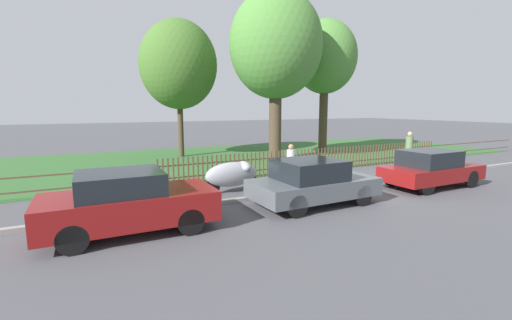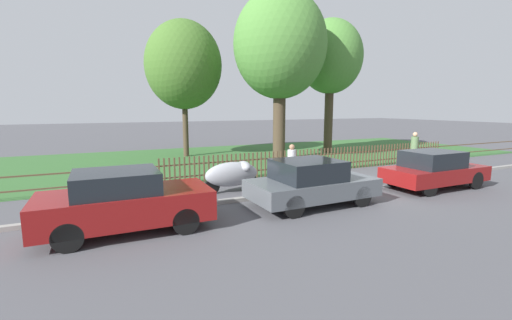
# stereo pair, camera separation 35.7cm
# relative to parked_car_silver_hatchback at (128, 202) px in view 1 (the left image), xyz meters

# --- Properties ---
(ground_plane) EXTENTS (120.00, 120.00, 0.00)m
(ground_plane) POSITION_rel_parked_car_silver_hatchback_xyz_m (9.00, 1.14, -0.74)
(ground_plane) COLOR #4C4C51
(kerb_stone) EXTENTS (30.60, 0.20, 0.12)m
(kerb_stone) POSITION_rel_parked_car_silver_hatchback_xyz_m (9.00, 1.24, -0.68)
(kerb_stone) COLOR gray
(kerb_stone) RESTS_ON ground
(grass_strip) EXTENTS (30.60, 11.59, 0.01)m
(grass_strip) POSITION_rel_parked_car_silver_hatchback_xyz_m (9.00, 10.12, -0.74)
(grass_strip) COLOR #33602D
(grass_strip) RESTS_ON ground
(park_fence) EXTENTS (30.60, 0.05, 1.06)m
(park_fence) POSITION_rel_parked_car_silver_hatchback_xyz_m (9.00, 4.33, -0.21)
(park_fence) COLOR brown
(park_fence) RESTS_ON ground
(parked_car_silver_hatchback) EXTENTS (3.89, 1.79, 1.46)m
(parked_car_silver_hatchback) POSITION_rel_parked_car_silver_hatchback_xyz_m (0.00, 0.00, 0.00)
(parked_car_silver_hatchback) COLOR maroon
(parked_car_silver_hatchback) RESTS_ON ground
(parked_car_black_saloon) EXTENTS (3.87, 1.92, 1.37)m
(parked_car_black_saloon) POSITION_rel_parked_car_silver_hatchback_xyz_m (5.23, -0.01, -0.05)
(parked_car_black_saloon) COLOR #51565B
(parked_car_black_saloon) RESTS_ON ground
(parked_car_navy_estate) EXTENTS (3.87, 1.66, 1.37)m
(parked_car_navy_estate) POSITION_rel_parked_car_silver_hatchback_xyz_m (10.47, -0.10, -0.05)
(parked_car_navy_estate) COLOR maroon
(parked_car_navy_estate) RESTS_ON ground
(covered_motorcycle) EXTENTS (1.99, 0.78, 1.05)m
(covered_motorcycle) POSITION_rel_parked_car_silver_hatchback_xyz_m (3.71, 2.49, -0.11)
(covered_motorcycle) COLOR black
(covered_motorcycle) RESTS_ON ground
(tree_nearest_kerb) EXTENTS (4.39, 4.39, 7.84)m
(tree_nearest_kerb) POSITION_rel_parked_car_silver_hatchback_xyz_m (4.32, 11.78, 4.56)
(tree_nearest_kerb) COLOR #473828
(tree_nearest_kerb) RESTS_ON ground
(tree_behind_motorcycle) EXTENTS (4.98, 4.98, 9.08)m
(tree_behind_motorcycle) POSITION_rel_parked_car_silver_hatchback_xyz_m (8.69, 8.24, 5.41)
(tree_behind_motorcycle) COLOR #473828
(tree_behind_motorcycle) RESTS_ON ground
(tree_mid_park) EXTENTS (3.97, 3.97, 8.31)m
(tree_mid_park) POSITION_rel_parked_car_silver_hatchback_xyz_m (13.04, 9.60, 5.22)
(tree_mid_park) COLOR #473828
(tree_mid_park) RESTS_ON ground
(pedestrian_near_fence) EXTENTS (0.36, 0.35, 1.56)m
(pedestrian_near_fence) POSITION_rel_parked_car_silver_hatchback_xyz_m (6.05, 2.47, 0.14)
(pedestrian_near_fence) COLOR #7F6B51
(pedestrian_near_fence) RESTS_ON ground
(pedestrian_by_lamp) EXTENTS (0.48, 0.48, 1.71)m
(pedestrian_by_lamp) POSITION_rel_parked_car_silver_hatchback_xyz_m (13.59, 3.41, 0.23)
(pedestrian_by_lamp) COLOR black
(pedestrian_by_lamp) RESTS_ON ground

